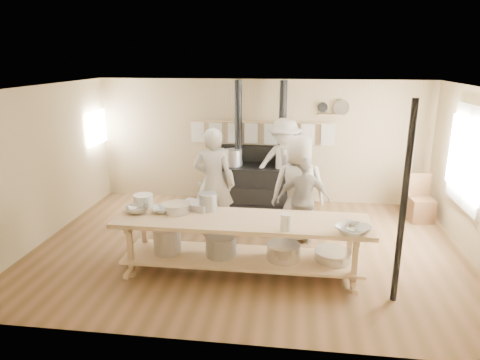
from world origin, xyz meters
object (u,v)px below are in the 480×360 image
object	(u,v)px
cook_center	(299,189)
chair	(421,207)
cook_far_left	(213,183)
cook_by_window	(284,165)
prep_table	(241,240)
roasting_pan	(196,205)
cook_left	(218,189)
cook_right	(303,200)
stove	(259,181)

from	to	relation	value
cook_center	chair	world-z (taller)	cook_center
cook_far_left	cook_by_window	bearing A→B (deg)	-126.09
cook_far_left	cook_center	bearing A→B (deg)	-178.37
cook_far_left	prep_table	bearing A→B (deg)	117.31
prep_table	cook_by_window	size ratio (longest dim) A/B	1.92
chair	roasting_pan	distance (m)	4.50
cook_center	cook_by_window	size ratio (longest dim) A/B	0.97
cook_far_left	chair	bearing A→B (deg)	-161.44
prep_table	chair	size ratio (longest dim) A/B	3.99
cook_left	chair	xyz separation A→B (m)	(3.77, 0.95, -0.50)
cook_left	cook_right	size ratio (longest dim) A/B	1.02
cook_far_left	cook_center	world-z (taller)	cook_far_left
prep_table	cook_right	bearing A→B (deg)	53.74
cook_far_left	cook_left	size ratio (longest dim) A/B	1.24
cook_by_window	prep_table	bearing A→B (deg)	-98.23
cook_by_window	cook_left	bearing A→B (deg)	-129.20
chair	roasting_pan	xyz separation A→B (m)	(-3.88, -2.18, 0.63)
chair	cook_right	bearing A→B (deg)	-155.90
chair	cook_left	bearing A→B (deg)	-171.45
prep_table	cook_far_left	size ratio (longest dim) A/B	1.88
stove	cook_right	world-z (taller)	stove
cook_center	chair	bearing A→B (deg)	-158.16
cook_right	roasting_pan	world-z (taller)	cook_right
stove	cook_center	distance (m)	1.90
cook_by_window	roasting_pan	world-z (taller)	cook_by_window
stove	cook_far_left	world-z (taller)	stove
stove	cook_center	bearing A→B (deg)	-64.39
cook_by_window	chair	distance (m)	2.74
cook_by_window	roasting_pan	xyz separation A→B (m)	(-1.25, -2.52, -0.04)
cook_left	chair	world-z (taller)	cook_left
cook_far_left	cook_by_window	world-z (taller)	cook_far_left
prep_table	cook_far_left	bearing A→B (deg)	115.88
cook_far_left	cook_left	bearing A→B (deg)	-96.53
cook_left	cook_by_window	distance (m)	1.73
prep_table	cook_center	bearing A→B (deg)	58.86
cook_by_window	cook_center	bearing A→B (deg)	-77.11
cook_far_left	roasting_pan	bearing A→B (deg)	86.87
cook_center	roasting_pan	distance (m)	1.84
cook_far_left	cook_center	distance (m)	1.45
stove	cook_by_window	world-z (taller)	stove
prep_table	cook_far_left	xyz separation A→B (m)	(-0.65, 1.33, 0.44)
cook_left	cook_by_window	xyz separation A→B (m)	(1.13, 1.29, 0.17)
chair	stove	bearing A→B (deg)	165.24
cook_far_left	roasting_pan	xyz separation A→B (m)	(-0.08, -1.00, -0.06)
stove	cook_center	world-z (taller)	stove
cook_center	cook_by_window	world-z (taller)	cook_by_window
stove	cook_by_window	distance (m)	0.69
cook_center	cook_right	bearing A→B (deg)	120.95
stove	chair	world-z (taller)	stove
stove	cook_center	size ratio (longest dim) A/B	1.43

